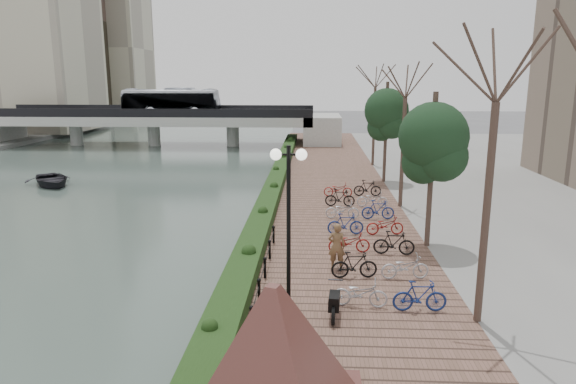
# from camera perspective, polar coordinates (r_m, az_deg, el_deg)

# --- Properties ---
(ground) EXTENTS (220.00, 220.00, 0.00)m
(ground) POSITION_cam_1_polar(r_m,az_deg,el_deg) (14.74, -10.20, -18.40)
(ground) COLOR #59595B
(ground) RESTS_ON ground
(river_water) EXTENTS (30.00, 130.00, 0.02)m
(river_water) POSITION_cam_1_polar(r_m,az_deg,el_deg) (42.12, -22.63, 1.29)
(river_water) COLOR #45574F
(river_water) RESTS_ON ground
(promenade) EXTENTS (8.00, 75.00, 0.50)m
(promenade) POSITION_cam_1_polar(r_m,az_deg,el_deg) (30.67, 4.48, -1.22)
(promenade) COLOR brown
(promenade) RESTS_ON ground
(hedge) EXTENTS (1.10, 56.00, 0.60)m
(hedge) POSITION_cam_1_polar(r_m,az_deg,el_deg) (33.07, -1.52, 0.80)
(hedge) COLOR #1B3212
(hedge) RESTS_ON promenade
(chain_fence) EXTENTS (0.10, 14.10, 0.70)m
(chain_fence) POSITION_cam_1_polar(r_m,az_deg,el_deg) (15.86, -3.62, -12.39)
(chain_fence) COLOR black
(chain_fence) RESTS_ON promenade
(granite_monument) EXTENTS (5.75, 5.75, 3.15)m
(granite_monument) POSITION_cam_1_polar(r_m,az_deg,el_deg) (10.69, -1.66, -18.04)
(granite_monument) COLOR #491F1F
(granite_monument) RESTS_ON promenade
(lamppost) EXTENTS (1.02, 0.32, 5.24)m
(lamppost) POSITION_cam_1_polar(r_m,az_deg,el_deg) (14.25, 0.07, -0.78)
(lamppost) COLOR black
(lamppost) RESTS_ON promenade
(motorcycle) EXTENTS (0.59, 1.51, 0.92)m
(motorcycle) POSITION_cam_1_polar(r_m,az_deg,el_deg) (15.85, 5.18, -11.98)
(motorcycle) COLOR black
(motorcycle) RESTS_ON promenade
(pedestrian) EXTENTS (0.67, 0.46, 1.78)m
(pedestrian) POSITION_cam_1_polar(r_m,az_deg,el_deg) (19.35, 5.43, -6.01)
(pedestrian) COLOR brown
(pedestrian) RESTS_ON promenade
(bicycle_parking) EXTENTS (2.40, 17.32, 1.00)m
(bicycle_parking) POSITION_cam_1_polar(r_m,az_deg,el_deg) (23.81, 8.54, -3.58)
(bicycle_parking) COLOR #B1B1B6
(bicycle_parking) RESTS_ON promenade
(street_trees) EXTENTS (3.20, 37.12, 6.80)m
(street_trees) POSITION_cam_1_polar(r_m,az_deg,el_deg) (25.73, 13.85, 3.59)
(street_trees) COLOR #35271F
(street_trees) RESTS_ON promenade
(bridge) EXTENTS (36.00, 10.77, 6.50)m
(bridge) POSITION_cam_1_polar(r_m,az_deg,el_deg) (60.08, -14.36, 8.19)
(bridge) COLOR #A2A39E
(bridge) RESTS_ON ground
(boat) EXTENTS (5.13, 5.35, 0.90)m
(boat) POSITION_cam_1_polar(r_m,az_deg,el_deg) (40.24, -24.82, 1.28)
(boat) COLOR black
(boat) RESTS_ON river_water
(far_buildings) EXTENTS (35.00, 38.00, 38.00)m
(far_buildings) POSITION_cam_1_polar(r_m,az_deg,el_deg) (90.51, -28.05, 16.58)
(far_buildings) COLOR #BDB79D
(far_buildings) RESTS_ON far_bank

